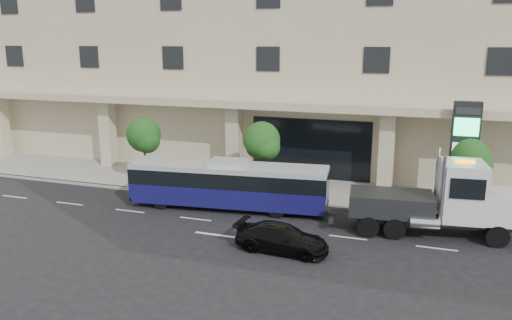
{
  "coord_description": "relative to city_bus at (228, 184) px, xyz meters",
  "views": [
    {
      "loc": [
        6.98,
        -24.0,
        9.1
      ],
      "look_at": [
        -1.82,
        2.0,
        2.58
      ],
      "focal_mm": 35.0,
      "sensor_mm": 36.0,
      "label": 1
    }
  ],
  "objects": [
    {
      "name": "convention_center",
      "position": [
        3.01,
        14.71,
        8.56
      ],
      "size": [
        60.0,
        17.6,
        20.0
      ],
      "color": "beige",
      "rests_on": "ground"
    },
    {
      "name": "city_bus",
      "position": [
        0.0,
        0.0,
        0.0
      ],
      "size": [
        11.17,
        3.49,
        2.78
      ],
      "rotation": [
        0.0,
        0.0,
        0.11
      ],
      "color": "black",
      "rests_on": "ground"
    },
    {
      "name": "signage_pylon",
      "position": [
        12.24,
        4.36,
        1.69
      ],
      "size": [
        1.47,
        0.6,
        5.82
      ],
      "rotation": [
        0.0,
        0.0,
        0.04
      ],
      "color": "black",
      "rests_on": "sidewalk"
    },
    {
      "name": "sidewalk",
      "position": [
        3.01,
        4.28,
        -1.34
      ],
      "size": [
        120.0,
        6.0,
        0.15
      ],
      "primitive_type": "cube",
      "color": "gray",
      "rests_on": "ground"
    },
    {
      "name": "ground",
      "position": [
        3.01,
        -0.72,
        -1.41
      ],
      "size": [
        120.0,
        120.0,
        0.0
      ],
      "primitive_type": "plane",
      "color": "black",
      "rests_on": "ground"
    },
    {
      "name": "tow_truck",
      "position": [
        11.18,
        -0.46,
        0.28
      ],
      "size": [
        9.11,
        3.05,
        4.12
      ],
      "rotation": [
        0.0,
        0.0,
        0.11
      ],
      "color": "#2D3033",
      "rests_on": "ground"
    },
    {
      "name": "black_sedan",
      "position": [
        4.43,
        -4.71,
        -0.8
      ],
      "size": [
        4.31,
        1.99,
        1.22
      ],
      "primitive_type": "imported",
      "rotation": [
        0.0,
        0.0,
        1.5
      ],
      "color": "black",
      "rests_on": "ground"
    },
    {
      "name": "tree_right",
      "position": [
        12.53,
        2.87,
        1.62
      ],
      "size": [
        2.1,
        2.0,
        4.04
      ],
      "color": "#422B19",
      "rests_on": "sidewalk"
    },
    {
      "name": "tree_left",
      "position": [
        -6.97,
        2.87,
        1.7
      ],
      "size": [
        2.27,
        2.2,
        4.22
      ],
      "color": "#422B19",
      "rests_on": "sidewalk"
    },
    {
      "name": "tree_mid",
      "position": [
        1.03,
        2.87,
        1.84
      ],
      "size": [
        2.28,
        2.2,
        4.38
      ],
      "color": "#422B19",
      "rests_on": "sidewalk"
    },
    {
      "name": "curb",
      "position": [
        3.01,
        1.28,
        -1.34
      ],
      "size": [
        120.0,
        0.3,
        0.15
      ],
      "primitive_type": "cube",
      "color": "gray",
      "rests_on": "ground"
    }
  ]
}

